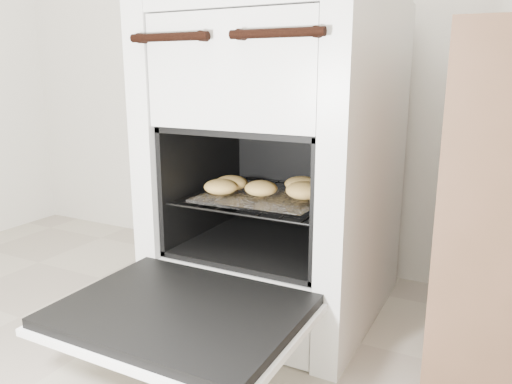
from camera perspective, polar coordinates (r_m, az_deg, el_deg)
stove at (r=1.55m, az=2.62°, el=3.07°), size 0.63×0.70×0.96m
oven_door at (r=1.20m, az=-8.60°, el=-13.63°), size 0.57×0.44×0.04m
oven_rack at (r=1.51m, az=1.47°, el=-0.54°), size 0.46×0.44×0.01m
foil_sheet at (r=1.49m, az=1.12°, el=-0.48°), size 0.36×0.31×0.01m
baked_rolls at (r=1.50m, az=1.76°, el=0.68°), size 0.38×0.28×0.05m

